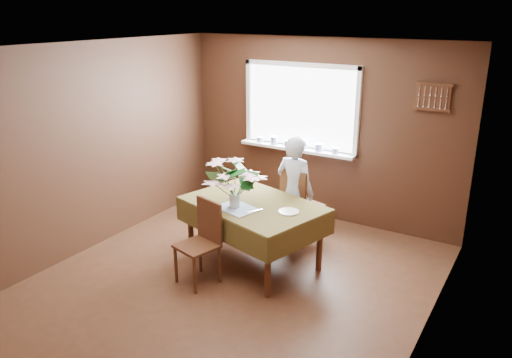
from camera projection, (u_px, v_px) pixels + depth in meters
The scene contains 15 objects.
floor at pixel (230, 284), 5.43m from camera, with size 4.50×4.50×0.00m, color #452617.
ceiling at pixel (225, 48), 4.62m from camera, with size 4.50×4.50×0.00m, color white.
wall_back at pixel (320, 131), 6.85m from camera, with size 4.00×4.00×0.00m, color #57321F.
wall_front at pixel (31, 270), 3.20m from camera, with size 4.00×4.00×0.00m, color #57321F.
wall_left at pixel (91, 148), 6.00m from camera, with size 4.50×4.50×0.00m, color #57321F.
wall_right at pixel (432, 216), 4.05m from camera, with size 4.50×4.50×0.00m, color #57321F.
window_assembly at pixel (299, 122), 6.92m from camera, with size 1.72×0.20×1.22m.
spoon_rack at pixel (433, 97), 5.91m from camera, with size 0.44×0.05×0.33m.
dining_table at pixel (253, 210), 5.70m from camera, with size 1.76×1.42×0.76m.
chair_far at pixel (299, 202), 6.26m from camera, with size 0.52×0.52×0.99m.
chair_near at pixel (203, 238), 5.36m from camera, with size 0.48×0.48×0.92m.
seated_woman at pixel (295, 192), 6.15m from camera, with size 0.52×0.34×1.41m, color white.
flower_bouquet at pixel (234, 178), 5.45m from camera, with size 0.61×0.61×0.52m.
side_plate at pixel (289, 212), 5.41m from camera, with size 0.22×0.22×0.01m, color white.
table_knife at pixel (254, 211), 5.42m from camera, with size 0.02×0.21×0.00m, color silver.
Camera 1 is at (2.71, -3.93, 2.84)m, focal length 35.00 mm.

